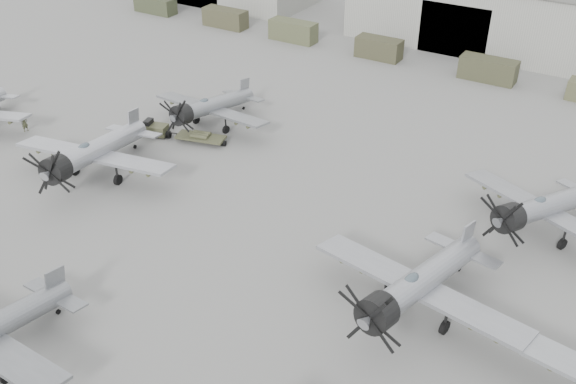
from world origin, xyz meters
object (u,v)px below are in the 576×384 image
(aircraft_mid_1, at_px, (91,153))
(aircraft_far_0, at_px, (209,107))
(aircraft_mid_2, at_px, (416,285))
(aircraft_far_1, at_px, (543,208))
(tug_trailer, at_px, (173,132))
(ground_crew, at_px, (25,123))

(aircraft_mid_1, bearing_deg, aircraft_far_0, 69.41)
(aircraft_mid_1, xyz_separation_m, aircraft_mid_2, (27.69, -1.49, 0.01))
(aircraft_far_1, relative_size, tug_trailer, 1.62)
(aircraft_far_0, bearing_deg, aircraft_mid_2, -25.42)
(aircraft_mid_2, height_order, aircraft_far_1, aircraft_mid_2)
(aircraft_mid_1, height_order, aircraft_far_1, aircraft_mid_1)
(aircraft_far_0, distance_m, aircraft_far_1, 29.82)
(aircraft_mid_1, height_order, tug_trailer, aircraft_mid_1)
(aircraft_mid_2, distance_m, ground_crew, 39.82)
(aircraft_far_1, height_order, ground_crew, aircraft_far_1)
(aircraft_mid_1, relative_size, aircraft_far_0, 1.15)
(aircraft_mid_2, distance_m, tug_trailer, 29.11)
(aircraft_mid_2, height_order, aircraft_far_0, aircraft_mid_2)
(aircraft_far_0, bearing_deg, ground_crew, -143.81)
(tug_trailer, distance_m, ground_crew, 13.78)
(aircraft_mid_2, xyz_separation_m, aircraft_far_0, (-25.50, 13.66, -0.31))
(aircraft_far_0, relative_size, ground_crew, 7.46)
(tug_trailer, bearing_deg, aircraft_far_1, -10.97)
(aircraft_mid_2, relative_size, tug_trailer, 1.78)
(aircraft_far_0, xyz_separation_m, ground_crew, (-14.04, -9.28, -1.37))
(aircraft_far_1, bearing_deg, aircraft_far_0, -158.97)
(aircraft_far_0, bearing_deg, tug_trailer, -113.63)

